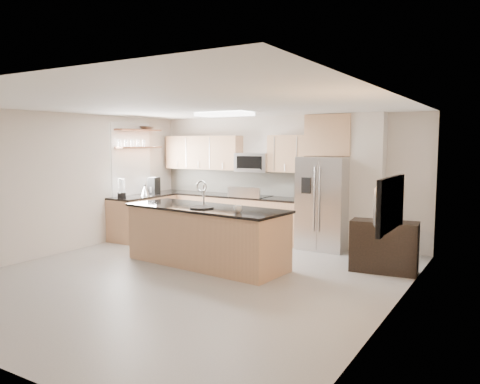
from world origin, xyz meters
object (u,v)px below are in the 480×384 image
Objects in this scene: island at (206,236)px; bowl at (147,127)px; credenza at (384,247)px; microwave at (254,162)px; blender at (122,190)px; refrigerator at (324,203)px; kettle at (145,190)px; flower_vase at (388,202)px; television at (381,203)px; range at (251,217)px; platter at (202,208)px; coffee_maker at (154,186)px; cup at (238,209)px.

island is 7.53× the size of bowl.
island is 2.85× the size of credenza.
microwave is 1.90× the size of blender.
kettle is at bearing -164.92° from refrigerator.
blender is at bearing -174.19° from flower_vase.
refrigerator is at bearing 31.04° from television.
refrigerator is 3.82m from kettle.
blender is 1.03× the size of bowl.
range is 0.39× the size of island.
platter is (0.43, -2.37, 0.52)m from range.
range is 2.85× the size of blender.
blender is at bearing -88.85° from coffee_maker.
flower_vase reaches higher than island.
range is 2.29m from coffee_maker.
platter is 0.37× the size of television.
bowl reaches higher than platter.
refrigerator is at bearing -1.60° from range.
television is at bearing -83.98° from credenza.
kettle is at bearing 156.28° from cup.
kettle is at bearing -152.83° from range.
coffee_maker reaches higher than range.
credenza is (3.08, -1.13, -0.06)m from range.
island reaches higher than platter.
blender is 0.64× the size of flower_vase.
coffee_maker is at bearing -170.49° from refrigerator.
platter is (-0.74, 0.07, -0.04)m from cup.
range is at bearing 105.49° from island.
television is (3.51, -3.24, -0.28)m from microwave.
island is 8.01× the size of coffee_maker.
coffee_maker reaches higher than kettle.
microwave is 1.90× the size of platter.
cup is at bearing -27.18° from bowl.
blender is 1.63m from bowl.
credenza is at bearing -1.06° from kettle.
cup is 0.32× the size of platter.
platter is at bearing -75.60° from island.
cup is at bearing -151.89° from credenza.
kettle is at bearing -150.12° from microwave.
flower_vase is at bearing -1.12° from kettle.
range reaches higher than platter.
microwave is at bearing 174.14° from refrigerator.
island is 3.59m from bowl.
microwave is at bearing 114.42° from cup.
cup reaches higher than credenza.
credenza is 0.72m from flower_vase.
bowl is at bearing 122.60° from kettle.
flower_vase is (0.04, -0.01, 0.72)m from credenza.
range is 2.34m from kettle.
flower_vase is 0.58× the size of television.
range is 4.71× the size of kettle.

